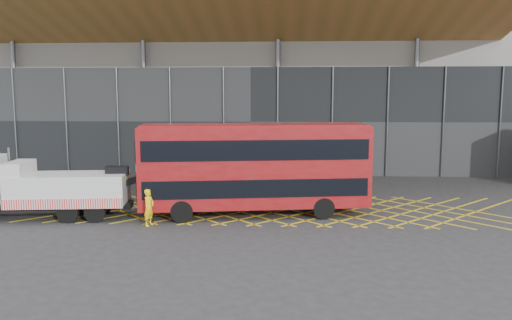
{
  "coord_description": "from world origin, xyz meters",
  "views": [
    {
      "loc": [
        4.65,
        -25.64,
        5.9
      ],
      "look_at": [
        3.0,
        1.5,
        2.4
      ],
      "focal_mm": 35.0,
      "sensor_mm": 36.0,
      "label": 1
    }
  ],
  "objects": [
    {
      "name": "construction_building",
      "position": [
        1.92,
        18.4,
        8.98
      ],
      "size": [
        55.0,
        23.97,
        18.0
      ],
      "color": "gray",
      "rests_on": "ground_plane"
    },
    {
      "name": "worker",
      "position": [
        -1.59,
        -3.68,
        0.84
      ],
      "size": [
        0.58,
        0.71,
        1.69
      ],
      "primitive_type": "imported",
      "rotation": [
        0.0,
        0.0,
        1.24
      ],
      "color": "yellow",
      "rests_on": "ground_plane"
    },
    {
      "name": "road_markings",
      "position": [
        4.8,
        0.0,
        0.01
      ],
      "size": [
        26.36,
        7.16,
        0.01
      ],
      "color": "yellow",
      "rests_on": "ground_plane"
    },
    {
      "name": "bus_towed",
      "position": [
        3.09,
        -1.37,
        2.52
      ],
      "size": [
        11.41,
        4.32,
        4.54
      ],
      "rotation": [
        0.0,
        0.0,
        0.16
      ],
      "color": "maroon",
      "rests_on": "ground_plane"
    },
    {
      "name": "ground_plane",
      "position": [
        0.0,
        0.0,
        0.0
      ],
      "size": [
        120.0,
        120.0,
        0.0
      ],
      "primitive_type": "plane",
      "color": "#29292C"
    },
    {
      "name": "recovery_truck",
      "position": [
        -7.42,
        -2.7,
        1.56
      ],
      "size": [
        9.73,
        3.27,
        3.37
      ],
      "rotation": [
        0.0,
        0.0,
        0.13
      ],
      "color": "black",
      "rests_on": "ground_plane"
    }
  ]
}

